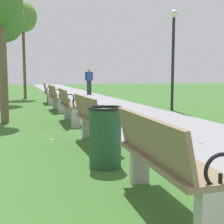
% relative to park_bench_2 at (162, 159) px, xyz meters
% --- Properties ---
extents(paved_walkway, '(3.16, 44.00, 0.02)m').
position_rel_park_bench_2_xyz_m(paved_walkway, '(2.08, 15.26, -0.48)').
color(paved_walkway, gray).
rests_on(paved_walkway, ground).
extents(park_bench_2, '(0.51, 1.61, 0.90)m').
position_rel_park_bench_2_xyz_m(park_bench_2, '(0.00, 0.00, 0.00)').
color(park_bench_2, '#7A664C').
rests_on(park_bench_2, ground).
extents(park_bench_3, '(0.50, 1.61, 0.90)m').
position_rel_park_bench_2_xyz_m(park_bench_3, '(-0.00, 2.78, 0.00)').
color(park_bench_3, '#7A664C').
rests_on(park_bench_3, ground).
extents(park_bench_4, '(0.51, 1.61, 0.90)m').
position_rel_park_bench_2_xyz_m(park_bench_4, '(-0.00, 5.57, 0.00)').
color(park_bench_4, '#7A664C').
rests_on(park_bench_4, ground).
extents(park_bench_5, '(0.50, 1.61, 0.90)m').
position_rel_park_bench_2_xyz_m(park_bench_5, '(-0.00, 8.40, 0.00)').
color(park_bench_5, '#7A664C').
rests_on(park_bench_5, ground).
extents(park_bench_6, '(0.54, 1.62, 0.90)m').
position_rel_park_bench_2_xyz_m(park_bench_6, '(0.00, 11.38, 0.00)').
color(park_bench_6, '#7A664C').
rests_on(park_bench_6, ground).
extents(tree_1, '(1.13, 1.13, 3.72)m').
position_rel_park_bench_2_xyz_m(tree_1, '(-1.63, 6.09, 2.49)').
color(tree_1, brown).
rests_on(tree_1, ground).
extents(tree_2, '(1.82, 1.82, 4.61)m').
position_rel_park_bench_2_xyz_m(tree_2, '(-1.78, 11.76, 3.08)').
color(tree_2, '#4C3D2D').
rests_on(tree_2, ground).
extents(tree_3, '(1.44, 1.44, 5.01)m').
position_rel_park_bench_2_xyz_m(tree_3, '(-0.91, 14.65, 3.67)').
color(tree_3, brown).
rests_on(tree_3, ground).
extents(pedestrian_walking, '(0.52, 0.28, 1.62)m').
position_rel_park_bench_2_xyz_m(pedestrian_walking, '(3.02, 16.81, 0.44)').
color(pedestrian_walking, '#2D2D38').
rests_on(pedestrian_walking, paved_walkway).
extents(trash_bin, '(0.48, 0.48, 0.84)m').
position_rel_park_bench_2_xyz_m(trash_bin, '(-0.15, 1.47, -0.06)').
color(trash_bin, '#234C2D').
rests_on(trash_bin, ground).
extents(lamp_post, '(0.28, 0.28, 3.48)m').
position_rel_park_bench_2_xyz_m(lamp_post, '(3.96, 7.47, 1.82)').
color(lamp_post, black).
rests_on(lamp_post, ground).
extents(scattered_leaves, '(5.50, 17.75, 0.02)m').
position_rel_park_bench_2_xyz_m(scattered_leaves, '(0.87, 3.58, -0.47)').
color(scattered_leaves, gold).
rests_on(scattered_leaves, ground).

